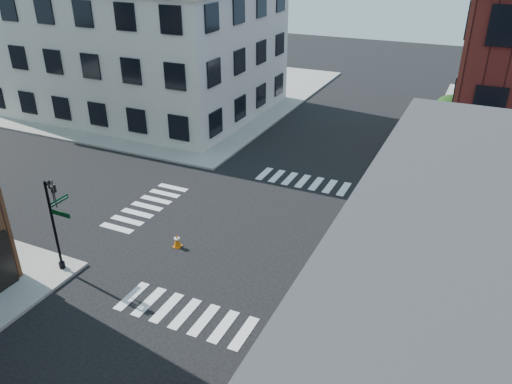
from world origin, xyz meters
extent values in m
plane|color=black|center=(0.00, 0.00, 0.00)|extent=(120.00, 120.00, 0.00)
cube|color=gray|center=(-21.00, 21.00, 0.07)|extent=(30.00, 30.00, 0.15)
cube|color=silver|center=(-19.00, 16.00, 5.50)|extent=(22.00, 16.00, 11.00)
cylinder|color=black|center=(7.50, 10.00, 0.89)|extent=(0.18, 0.18, 1.47)
cylinder|color=black|center=(7.50, 10.00, 1.62)|extent=(0.12, 0.12, 1.47)
sphere|color=black|center=(7.50, 10.00, 3.30)|extent=(2.69, 2.69, 2.69)
sphere|color=black|center=(7.75, 9.90, 2.75)|extent=(1.85, 1.85, 1.85)
cylinder|color=black|center=(7.50, 16.00, 0.81)|extent=(0.18, 0.18, 1.33)
cylinder|color=black|center=(7.50, 16.00, 1.48)|extent=(0.12, 0.12, 1.33)
sphere|color=black|center=(7.50, 16.00, 3.00)|extent=(2.43, 2.43, 2.43)
sphere|color=black|center=(7.75, 15.90, 2.51)|extent=(1.67, 1.67, 1.67)
cylinder|color=black|center=(-6.80, -6.80, 2.30)|extent=(0.12, 0.12, 4.60)
cylinder|color=black|center=(-6.80, -6.80, 0.30)|extent=(0.28, 0.28, 0.30)
cube|color=#053819|center=(-6.25, -6.80, 3.15)|extent=(1.10, 0.03, 0.22)
cube|color=#053819|center=(-6.80, -6.25, 3.40)|extent=(0.03, 1.10, 0.22)
imported|color=black|center=(-6.45, -6.70, 3.90)|extent=(0.22, 0.18, 1.10)
imported|color=black|center=(-6.90, -6.45, 3.90)|extent=(0.18, 0.22, 1.10)
cube|color=#A6A5A8|center=(10.60, -1.59, 1.54)|extent=(2.17, 2.54, 1.98)
cube|color=black|center=(9.66, -1.51, 1.89)|extent=(0.25, 1.89, 0.89)
cylinder|color=black|center=(10.51, -2.63, 0.50)|extent=(1.02, 0.43, 0.99)
cylinder|color=black|center=(10.69, -0.55, 0.50)|extent=(1.02, 0.43, 0.99)
cube|color=orange|center=(-3.07, -2.84, 0.02)|extent=(0.41, 0.41, 0.04)
cone|color=orange|center=(-3.07, -2.84, 0.36)|extent=(0.39, 0.39, 0.72)
cylinder|color=white|center=(-3.07, -2.84, 0.46)|extent=(0.28, 0.28, 0.08)
camera|label=1|loc=(9.43, -20.32, 13.72)|focal=35.00mm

